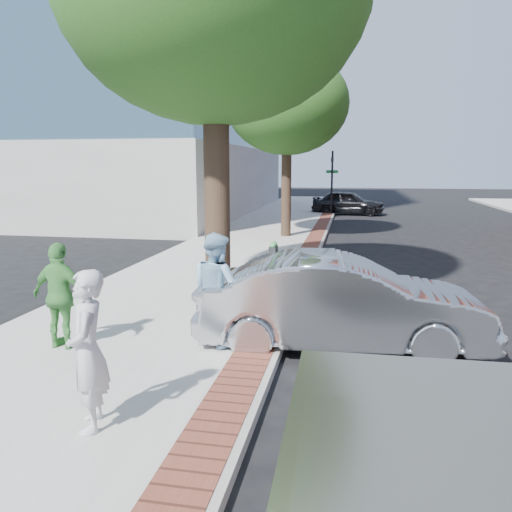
% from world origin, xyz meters
% --- Properties ---
extents(ground, '(120.00, 120.00, 0.00)m').
position_xyz_m(ground, '(0.00, 0.00, 0.00)').
color(ground, black).
rests_on(ground, ground).
extents(sidewalk, '(5.00, 60.00, 0.15)m').
position_xyz_m(sidewalk, '(-1.50, 8.00, 0.07)').
color(sidewalk, '#9E9991').
rests_on(sidewalk, ground).
extents(brick_strip, '(0.60, 60.00, 0.01)m').
position_xyz_m(brick_strip, '(0.70, 8.00, 0.15)').
color(brick_strip, brown).
rests_on(brick_strip, sidewalk).
extents(curb, '(0.10, 60.00, 0.15)m').
position_xyz_m(curb, '(1.05, 8.00, 0.07)').
color(curb, gray).
rests_on(curb, ground).
extents(office_tower, '(18.00, 22.00, 24.00)m').
position_xyz_m(office_tower, '(-13.00, 22.00, 12.00)').
color(office_tower, slate).
rests_on(office_tower, ground).
extents(office_base, '(18.20, 22.20, 4.00)m').
position_xyz_m(office_base, '(-13.00, 22.00, 2.00)').
color(office_base, gray).
rests_on(office_base, ground).
extents(signal_near, '(0.70, 0.15, 3.80)m').
position_xyz_m(signal_near, '(0.90, 22.00, 2.25)').
color(signal_near, black).
rests_on(signal_near, ground).
extents(tree_far, '(4.80, 4.80, 7.14)m').
position_xyz_m(tree_far, '(-0.50, 12.00, 5.30)').
color(tree_far, black).
rests_on(tree_far, sidewalk).
extents(parking_meter, '(0.12, 0.32, 1.47)m').
position_xyz_m(parking_meter, '(0.75, 0.75, 1.21)').
color(parking_meter, gray).
rests_on(parking_meter, sidewalk).
extents(person_gray, '(0.64, 0.75, 1.75)m').
position_xyz_m(person_gray, '(-0.60, -3.37, 1.03)').
color(person_gray, '#B1B1B6').
rests_on(person_gray, sidewalk).
extents(person_officer, '(1.10, 1.07, 1.79)m').
position_xyz_m(person_officer, '(0.04, -0.54, 1.04)').
color(person_officer, '#83AECB').
rests_on(person_officer, sidewalk).
extents(person_green, '(1.02, 0.52, 1.66)m').
position_xyz_m(person_green, '(-2.27, -1.21, 0.98)').
color(person_green, '#479443').
rests_on(person_green, sidewalk).
extents(sedan_silver, '(4.76, 1.99, 1.53)m').
position_xyz_m(sedan_silver, '(1.99, 0.01, 0.77)').
color(sedan_silver, '#A7A9AD').
rests_on(sedan_silver, ground).
extents(bg_car, '(4.47, 2.17, 1.47)m').
position_xyz_m(bg_car, '(1.87, 22.92, 0.74)').
color(bg_car, black).
rests_on(bg_car, ground).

